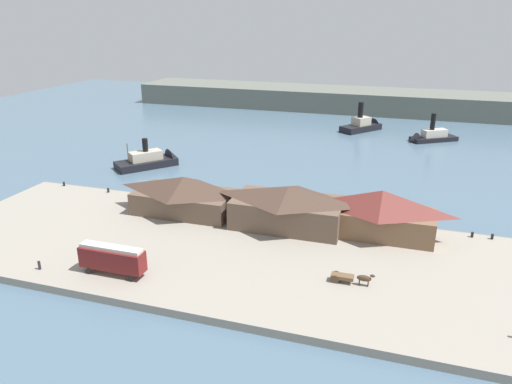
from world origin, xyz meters
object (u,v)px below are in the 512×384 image
(horse_cart, at_px, (350,277))
(mooring_post_east, at_px, (108,190))
(mooring_post_west, at_px, (472,235))
(mooring_post_center_west, at_px, (492,237))
(ferry_shed_customs_shed, at_px, (288,207))
(pedestrian_near_cart, at_px, (39,265))
(ferry_shed_west_terminal, at_px, (184,194))
(ferry_shed_east_terminal, at_px, (381,212))
(mooring_post_center_east, at_px, (64,184))
(ferry_approaching_west, at_px, (154,160))
(ferry_outer_harbor, at_px, (429,137))
(ferry_moored_west, at_px, (364,125))
(street_tram, at_px, (112,258))

(horse_cart, bearing_deg, mooring_post_east, 158.21)
(mooring_post_west, xyz_separation_m, mooring_post_center_west, (3.08, 0.20, 0.00))
(ferry_shed_customs_shed, relative_size, pedestrian_near_cart, 12.27)
(ferry_shed_west_terminal, distance_m, mooring_post_west, 50.73)
(ferry_shed_east_terminal, xyz_separation_m, mooring_post_center_west, (17.99, 3.77, -3.55))
(mooring_post_center_west, bearing_deg, ferry_shed_customs_shed, -171.25)
(ferry_shed_customs_shed, bearing_deg, mooring_post_center_east, 173.83)
(mooring_post_west, xyz_separation_m, ferry_approaching_west, (-72.73, 23.31, -0.25))
(ferry_shed_east_terminal, height_order, mooring_post_center_west, ferry_shed_east_terminal)
(pedestrian_near_cart, xyz_separation_m, mooring_post_west, (61.05, 31.15, -0.27))
(ferry_outer_harbor, bearing_deg, ferry_approaching_west, -144.32)
(mooring_post_east, xyz_separation_m, ferry_approaching_west, (-2.37, 23.29, -0.25))
(mooring_post_west, distance_m, mooring_post_center_west, 3.09)
(horse_cart, distance_m, mooring_post_center_east, 67.99)
(ferry_shed_west_terminal, relative_size, ferry_moored_west, 1.19)
(ferry_shed_customs_shed, xyz_separation_m, mooring_post_center_east, (-51.33, 5.55, -3.19))
(horse_cart, xyz_separation_m, mooring_post_center_east, (-64.42, 21.72, -0.48))
(ferry_shed_customs_shed, bearing_deg, ferry_shed_east_terminal, 5.12)
(ferry_outer_harbor, bearing_deg, mooring_post_west, -85.07)
(ferry_shed_west_terminal, distance_m, mooring_post_center_west, 53.81)
(ferry_shed_west_terminal, distance_m, mooring_post_east, 20.72)
(pedestrian_near_cart, height_order, ferry_moored_west, ferry_moored_west)
(ferry_shed_east_terminal, relative_size, mooring_post_east, 19.78)
(ferry_shed_east_terminal, relative_size, mooring_post_center_west, 19.78)
(ferry_shed_east_terminal, xyz_separation_m, ferry_approaching_west, (-57.82, 26.88, -3.80))
(ferry_outer_harbor, distance_m, ferry_approaching_west, 81.98)
(ferry_shed_customs_shed, xyz_separation_m, ferry_moored_west, (4.17, 85.29, -3.11))
(mooring_post_east, xyz_separation_m, ferry_moored_west, (44.01, 80.30, 0.07))
(ferry_shed_customs_shed, distance_m, ferry_moored_west, 85.45)
(mooring_post_center_east, height_order, ferry_moored_west, ferry_moored_west)
(street_tram, height_order, horse_cart, street_tram)
(ferry_moored_west, bearing_deg, mooring_post_center_west, -69.83)
(mooring_post_west, bearing_deg, street_tram, -149.92)
(mooring_post_west, distance_m, mooring_post_east, 70.35)
(ferry_shed_west_terminal, height_order, street_tram, ferry_shed_west_terminal)
(ferry_approaching_west, bearing_deg, mooring_post_east, -84.18)
(ferry_approaching_west, relative_size, ferry_moored_west, 1.03)
(horse_cart, bearing_deg, mooring_post_center_west, 46.15)
(mooring_post_east, distance_m, ferry_outer_harbor, 95.81)
(horse_cart, relative_size, pedestrian_near_cart, 3.78)
(ferry_shed_customs_shed, distance_m, mooring_post_east, 40.28)
(ferry_shed_east_terminal, distance_m, horse_cart, 18.01)
(ferry_shed_west_terminal, height_order, ferry_moored_west, ferry_moored_west)
(mooring_post_east, bearing_deg, pedestrian_near_cart, -73.38)
(ferry_shed_west_terminal, relative_size, ferry_shed_customs_shed, 0.97)
(ferry_shed_customs_shed, bearing_deg, mooring_post_east, 172.87)
(ferry_approaching_west, bearing_deg, ferry_outer_harbor, 35.68)
(mooring_post_center_west, relative_size, ferry_approaching_west, 0.06)
(ferry_outer_harbor, xyz_separation_m, ferry_moored_west, (-20.20, 9.20, 0.35))
(street_tram, height_order, mooring_post_center_east, street_tram)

